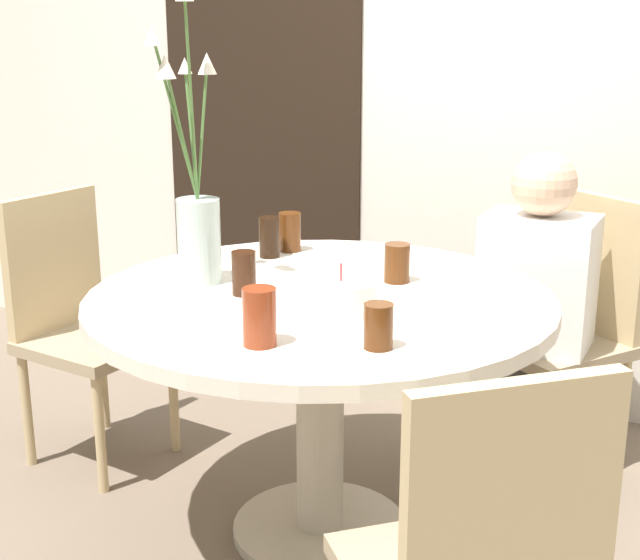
# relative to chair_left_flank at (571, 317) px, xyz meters

# --- Properties ---
(ground_plane) EXTENTS (16.00, 16.00, 0.00)m
(ground_plane) POSITION_rel_chair_left_flank_xyz_m (-0.52, -0.80, -0.50)
(ground_plane) COLOR #6B5B4C
(wall_back) EXTENTS (8.00, 0.05, 2.60)m
(wall_back) POSITION_rel_chair_left_flank_xyz_m (-0.52, 0.41, 0.80)
(wall_back) COLOR silver
(wall_back) RESTS_ON ground_plane
(doorway_panel) EXTENTS (0.90, 0.01, 2.05)m
(doorway_panel) POSITION_rel_chair_left_flank_xyz_m (-1.38, 0.38, 0.53)
(doorway_panel) COLOR black
(doorway_panel) RESTS_ON ground_plane
(dining_table) EXTENTS (1.26, 1.26, 0.72)m
(dining_table) POSITION_rel_chair_left_flank_xyz_m (-0.52, -0.80, 0.09)
(dining_table) COLOR silver
(dining_table) RESTS_ON ground_plane
(chair_left_flank) EXTENTS (0.55, 0.55, 0.89)m
(chair_left_flank) POSITION_rel_chair_left_flank_xyz_m (0.00, 0.00, 0.00)
(chair_left_flank) COLOR #9E896B
(chair_left_flank) RESTS_ON ground_plane
(chair_far_back) EXTENTS (0.44, 0.44, 0.89)m
(chair_far_back) POSITION_rel_chair_left_flank_xyz_m (-1.47, -0.69, 0.00)
(chair_far_back) COLOR #9E896B
(chair_far_back) RESTS_ON ground_plane
(birthday_cake) EXTENTS (0.18, 0.18, 0.13)m
(birthday_cake) POSITION_rel_chair_left_flank_xyz_m (-0.41, -0.91, 0.27)
(birthday_cake) COLOR white
(birthday_cake) RESTS_ON dining_table
(flower_vase) EXTENTS (0.14, 0.19, 0.81)m
(flower_vase) POSITION_rel_chair_left_flank_xyz_m (-0.88, -0.85, 0.43)
(flower_vase) COLOR #B2C6C1
(flower_vase) RESTS_ON dining_table
(side_plate) EXTENTS (0.20, 0.20, 0.01)m
(side_plate) POSITION_rel_chair_left_flank_xyz_m (-0.35, -0.41, 0.23)
(side_plate) COLOR silver
(side_plate) RESTS_ON dining_table
(drink_glass_0) EXTENTS (0.07, 0.07, 0.10)m
(drink_glass_0) POSITION_rel_chair_left_flank_xyz_m (-0.22, -1.11, 0.28)
(drink_glass_0) COLOR #51280F
(drink_glass_0) RESTS_ON dining_table
(drink_glass_1) EXTENTS (0.07, 0.07, 0.11)m
(drink_glass_1) POSITION_rel_chair_left_flank_xyz_m (-0.38, -0.59, 0.28)
(drink_glass_1) COLOR #51280F
(drink_glass_1) RESTS_ON dining_table
(drink_glass_2) EXTENTS (0.07, 0.07, 0.12)m
(drink_glass_2) POSITION_rel_chair_left_flank_xyz_m (-0.70, -0.89, 0.28)
(drink_glass_2) COLOR #33190C
(drink_glass_2) RESTS_ON dining_table
(drink_glass_3) EXTENTS (0.07, 0.07, 0.12)m
(drink_glass_3) POSITION_rel_chair_left_flank_xyz_m (-0.82, -0.42, 0.29)
(drink_glass_3) COLOR #51280F
(drink_glass_3) RESTS_ON dining_table
(drink_glass_4) EXTENTS (0.06, 0.06, 0.13)m
(drink_glass_4) POSITION_rel_chair_left_flank_xyz_m (-0.84, -0.51, 0.29)
(drink_glass_4) COLOR black
(drink_glass_4) RESTS_ON dining_table
(drink_glass_5) EXTENTS (0.08, 0.08, 0.13)m
(drink_glass_5) POSITION_rel_chair_left_flank_xyz_m (-0.47, -1.21, 0.29)
(drink_glass_5) COLOR maroon
(drink_glass_5) RESTS_ON dining_table
(person_boy) EXTENTS (0.34, 0.24, 1.05)m
(person_boy) POSITION_rel_chair_left_flank_xyz_m (-0.09, -0.13, -0.01)
(person_boy) COLOR #383333
(person_boy) RESTS_ON ground_plane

